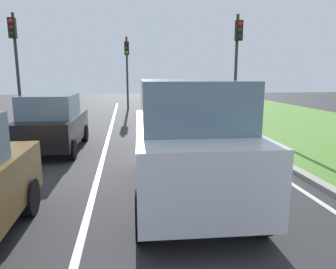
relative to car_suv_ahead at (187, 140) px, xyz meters
name	(u,v)px	position (x,y,z in m)	size (l,w,h in m)	color
ground_plane	(127,145)	(-1.14, 4.87, -1.17)	(60.00, 60.00, 0.00)	#2D2D30
lane_line_center	(106,145)	(-1.84, 4.87, -1.16)	(0.12, 32.00, 0.01)	silver
lane_line_right_edge	(228,142)	(2.46, 4.87, -1.16)	(0.12, 32.00, 0.01)	silver
curb_right	(241,140)	(2.96, 4.87, -1.11)	(0.24, 48.00, 0.12)	#9E9B93
car_suv_ahead	(187,140)	(0.00, 0.00, 0.00)	(2.12, 4.57, 2.28)	silver
car_hatchback_far	(53,123)	(-3.43, 4.38, -0.28)	(1.78, 3.73, 1.78)	black
traffic_light_near_right	(237,52)	(4.10, 8.73, 2.27)	(0.32, 0.50, 5.13)	#2D2D2D
traffic_light_overhead_left	(15,50)	(-6.16, 9.99, 2.32)	(0.32, 0.50, 5.17)	#2D2D2D
traffic_light_far_median	(127,61)	(-0.98, 16.52, 2.13)	(0.32, 0.50, 4.95)	#2D2D2D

